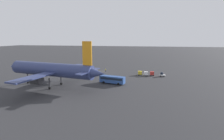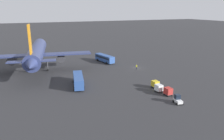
# 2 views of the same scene
# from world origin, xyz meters

# --- Properties ---
(ground_plane) EXTENTS (600.00, 600.00, 0.00)m
(ground_plane) POSITION_xyz_m (0.00, 0.00, 0.00)
(ground_plane) COLOR #2D2D30
(airplane) EXTENTS (44.36, 37.76, 17.45)m
(airplane) POSITION_xyz_m (11.07, 34.02, 6.57)
(airplane) COLOR navy
(airplane) RESTS_ON ground
(shuttle_bus_near) EXTENTS (11.11, 4.77, 3.02)m
(shuttle_bus_near) POSITION_xyz_m (13.43, 7.34, 1.82)
(shuttle_bus_near) COLOR #2D5199
(shuttle_bus_near) RESTS_ON ground
(shuttle_bus_far) EXTENTS (10.86, 4.82, 3.18)m
(shuttle_bus_far) POSITION_xyz_m (-10.38, 25.03, 1.91)
(shuttle_bus_far) COLOR #2D5199
(shuttle_bus_far) RESTS_ON ground
(baggage_tug) EXTENTS (2.62, 2.06, 2.10)m
(baggage_tug) POSITION_xyz_m (-31.43, 6.79, 0.94)
(baggage_tug) COLOR white
(baggage_tug) RESTS_ON ground
(worker_person) EXTENTS (0.38, 0.38, 1.74)m
(worker_person) POSITION_xyz_m (-1.52, 0.73, 0.87)
(worker_person) COLOR #1E1E2D
(worker_person) RESTS_ON ground
(cargo_cart_red) EXTENTS (2.04, 1.74, 2.06)m
(cargo_cart_red) POSITION_xyz_m (-26.59, 5.86, 1.19)
(cargo_cart_red) COLOR #38383D
(cargo_cart_red) RESTS_ON ground
(cargo_cart_white) EXTENTS (2.04, 1.74, 2.06)m
(cargo_cart_white) POSITION_xyz_m (-23.63, 6.63, 1.19)
(cargo_cart_white) COLOR #38383D
(cargo_cart_white) RESTS_ON ground
(cargo_cart_yellow) EXTENTS (2.04, 1.74, 2.06)m
(cargo_cart_yellow) POSITION_xyz_m (-20.67, 5.72, 1.19)
(cargo_cart_yellow) COLOR #38383D
(cargo_cart_yellow) RESTS_ON ground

